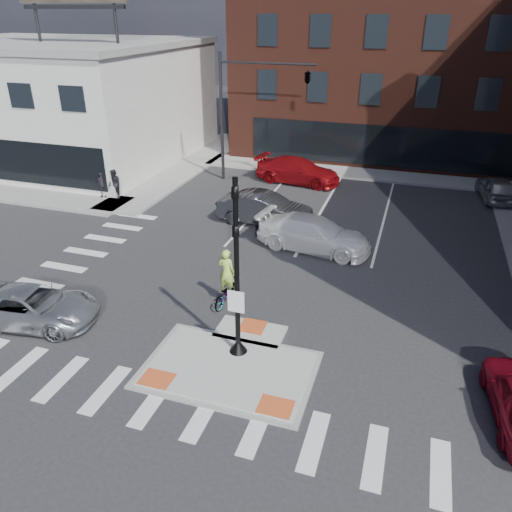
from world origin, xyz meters
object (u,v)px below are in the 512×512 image
(silver_suv, at_px, (32,306))
(cyclist, at_px, (227,286))
(white_pickup, at_px, (314,234))
(bg_car_silver, at_px, (497,188))
(bg_car_dark, at_px, (265,209))
(pedestrian_a, at_px, (114,184))
(bg_car_red, at_px, (298,171))
(pedestrian_b, at_px, (102,184))

(silver_suv, height_order, cyclist, cyclist)
(white_pickup, distance_m, bg_car_silver, 13.48)
(white_pickup, relative_size, bg_car_dark, 1.08)
(bg_car_silver, bearing_deg, pedestrian_a, 10.33)
(silver_suv, relative_size, pedestrian_a, 2.78)
(bg_car_red, bearing_deg, silver_suv, 171.87)
(silver_suv, relative_size, bg_car_silver, 1.16)
(cyclist, distance_m, pedestrian_b, 14.32)
(bg_car_silver, xyz_separation_m, bg_car_red, (-12.04, -0.51, 0.09))
(silver_suv, height_order, bg_car_red, bg_car_red)
(bg_car_dark, distance_m, pedestrian_a, 9.52)
(white_pickup, xyz_separation_m, bg_car_silver, (8.88, 10.15, -0.07))
(silver_suv, xyz_separation_m, cyclist, (6.24, 3.43, 0.10))
(white_pickup, height_order, pedestrian_b, pedestrian_b)
(silver_suv, distance_m, white_pickup, 12.49)
(bg_car_red, xyz_separation_m, cyclist, (1.04, -15.49, -0.03))
(bg_car_dark, bearing_deg, cyclist, -168.92)
(silver_suv, bearing_deg, bg_car_silver, -50.31)
(white_pickup, height_order, pedestrian_a, pedestrian_a)
(white_pickup, height_order, bg_car_dark, bg_car_dark)
(silver_suv, bearing_deg, pedestrian_b, 14.06)
(pedestrian_b, bearing_deg, bg_car_dark, -24.02)
(bg_car_silver, xyz_separation_m, pedestrian_b, (-22.35, -7.27, 0.21))
(white_pickup, relative_size, bg_car_silver, 1.29)
(pedestrian_a, distance_m, pedestrian_b, 0.86)
(bg_car_dark, height_order, cyclist, cyclist)
(silver_suv, bearing_deg, pedestrian_a, 10.57)
(bg_car_red, bearing_deg, pedestrian_b, 130.47)
(bg_car_silver, height_order, pedestrian_a, pedestrian_a)
(bg_car_dark, bearing_deg, white_pickup, -121.67)
(silver_suv, relative_size, pedestrian_b, 3.15)
(silver_suv, distance_m, bg_car_red, 19.62)
(bg_car_red, distance_m, pedestrian_b, 12.33)
(silver_suv, distance_m, bg_car_silver, 25.98)
(white_pickup, xyz_separation_m, cyclist, (-2.12, -5.85, -0.01))
(bg_car_silver, distance_m, pedestrian_a, 22.70)
(cyclist, bearing_deg, white_pickup, -101.59)
(bg_car_dark, xyz_separation_m, pedestrian_a, (-9.50, 0.64, 0.20))
(cyclist, xyz_separation_m, pedestrian_b, (-11.35, 8.73, 0.15))
(white_pickup, bearing_deg, pedestrian_b, 85.49)
(silver_suv, xyz_separation_m, bg_car_silver, (17.24, 19.43, 0.04))
(bg_car_red, bearing_deg, cyclist, -168.92)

